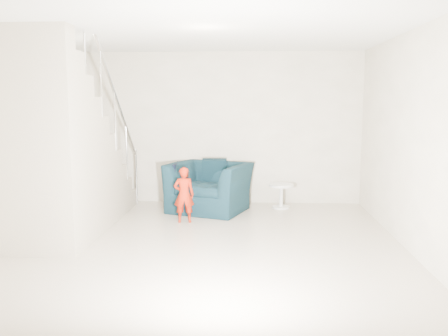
{
  "coord_description": "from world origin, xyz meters",
  "views": [
    {
      "loc": [
        0.57,
        -5.74,
        1.83
      ],
      "look_at": [
        0.15,
        1.2,
        0.85
      ],
      "focal_mm": 38.0,
      "sensor_mm": 36.0,
      "label": 1
    }
  ],
  "objects_px": {
    "side_table": "(281,192)",
    "armchair": "(209,187)",
    "toddler": "(184,195)",
    "staircase": "(65,166)"
  },
  "relations": [
    {
      "from": "armchair",
      "to": "side_table",
      "type": "distance_m",
      "value": 1.25
    },
    {
      "from": "side_table",
      "to": "staircase",
      "type": "bearing_deg",
      "value": -150.12
    },
    {
      "from": "armchair",
      "to": "staircase",
      "type": "bearing_deg",
      "value": -121.07
    },
    {
      "from": "armchair",
      "to": "toddler",
      "type": "height_order",
      "value": "toddler"
    },
    {
      "from": "side_table",
      "to": "armchair",
      "type": "bearing_deg",
      "value": -168.46
    },
    {
      "from": "toddler",
      "to": "armchair",
      "type": "bearing_deg",
      "value": -117.83
    },
    {
      "from": "side_table",
      "to": "staircase",
      "type": "relative_size",
      "value": 0.12
    },
    {
      "from": "armchair",
      "to": "staircase",
      "type": "relative_size",
      "value": 0.34
    },
    {
      "from": "staircase",
      "to": "side_table",
      "type": "bearing_deg",
      "value": 29.88
    },
    {
      "from": "toddler",
      "to": "staircase",
      "type": "relative_size",
      "value": 0.24
    }
  ]
}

